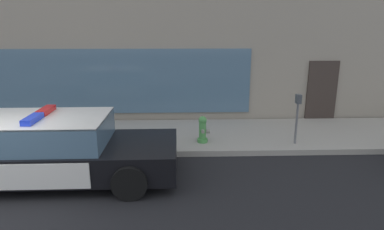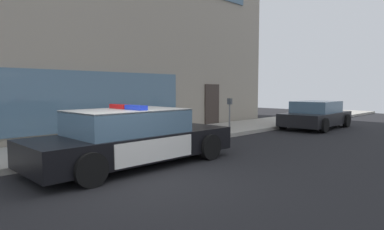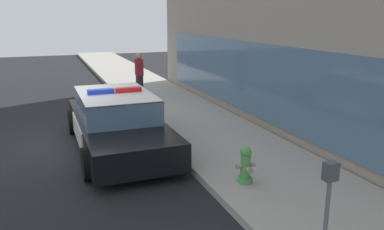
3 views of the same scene
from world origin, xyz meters
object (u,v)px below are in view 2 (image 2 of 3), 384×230
object	(u,v)px
fire_hydrant	(182,127)
parking_meter	(230,108)
police_cruiser	(133,137)
car_down_street	(316,115)

from	to	relation	value
fire_hydrant	parking_meter	size ratio (longest dim) A/B	0.54
police_cruiser	parking_meter	size ratio (longest dim) A/B	3.88
fire_hydrant	car_down_street	world-z (taller)	car_down_street
police_cruiser	fire_hydrant	distance (m)	3.80
parking_meter	car_down_street	bearing A→B (deg)	-17.95
police_cruiser	car_down_street	xyz separation A→B (m)	(10.47, 0.11, -0.05)
police_cruiser	fire_hydrant	size ratio (longest dim) A/B	7.17
police_cruiser	parking_meter	xyz separation A→B (m)	(5.81, 1.62, 0.40)
car_down_street	parking_meter	world-z (taller)	parking_meter
car_down_street	parking_meter	distance (m)	4.92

